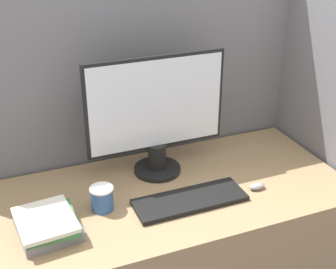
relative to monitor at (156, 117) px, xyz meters
The scene contains 8 objects.
cubicle_panel_rear 0.27m from the monitor, 91.35° to the left, with size 1.90×0.04×1.70m.
cubicle_panel_right 0.81m from the monitor, 10.26° to the right, with size 0.04×0.77×1.70m.
desk 0.66m from the monitor, 91.75° to the right, with size 1.50×0.71×0.74m.
monitor is the anchor object (origin of this frame).
keyboard 0.38m from the monitor, 82.92° to the right, with size 0.45×0.16×0.02m.
mouse 0.51m from the monitor, 41.56° to the right, with size 0.07×0.04×0.03m.
coffee_cup 0.42m from the monitor, 147.68° to the right, with size 0.09×0.09×0.10m.
book_stack 0.62m from the monitor, 153.79° to the right, with size 0.23×0.27×0.07m.
Camera 1 is at (-0.63, -1.16, 1.82)m, focal length 50.00 mm.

